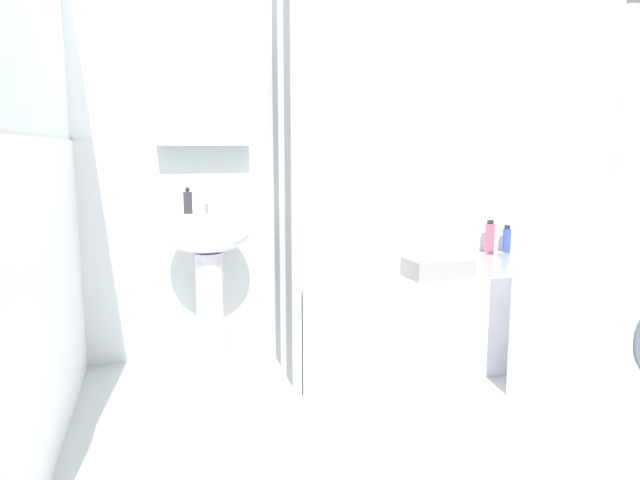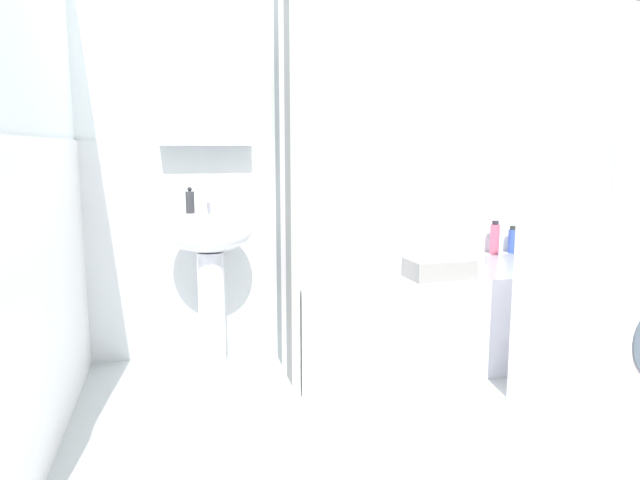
# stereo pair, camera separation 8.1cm
# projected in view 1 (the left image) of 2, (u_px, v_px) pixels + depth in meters

# --- Properties ---
(ground_plane) EXTENTS (4.80, 5.60, 0.04)m
(ground_plane) POSITION_uv_depth(u_px,v_px,m) (456.00, 441.00, 2.37)
(ground_plane) COLOR #B2BBBC
(wall_back_tiled) EXTENTS (3.60, 0.18, 2.40)m
(wall_back_tiled) POSITION_uv_depth(u_px,v_px,m) (348.00, 152.00, 3.38)
(wall_back_tiled) COLOR white
(wall_back_tiled) RESTS_ON ground_plane
(wall_left_tiled) EXTENTS (0.07, 1.81, 2.40)m
(wall_left_tiled) POSITION_uv_depth(u_px,v_px,m) (30.00, 160.00, 2.11)
(wall_left_tiled) COLOR white
(wall_left_tiled) RESTS_ON ground_plane
(sink) EXTENTS (0.44, 0.34, 0.82)m
(sink) POSITION_uv_depth(u_px,v_px,m) (208.00, 256.00, 3.02)
(sink) COLOR white
(sink) RESTS_ON ground_plane
(faucet) EXTENTS (0.03, 0.12, 0.12)m
(faucet) POSITION_uv_depth(u_px,v_px,m) (206.00, 201.00, 3.05)
(faucet) COLOR silver
(faucet) RESTS_ON sink
(soap_dispenser) EXTENTS (0.05, 0.05, 0.14)m
(soap_dispenser) POSITION_uv_depth(u_px,v_px,m) (188.00, 202.00, 3.01)
(soap_dispenser) COLOR #2D2E32
(soap_dispenser) RESTS_ON sink
(bathtub) EXTENTS (1.57, 0.71, 0.52)m
(bathtub) POSITION_uv_depth(u_px,v_px,m) (426.00, 313.00, 3.22)
(bathtub) COLOR white
(bathtub) RESTS_ON ground_plane
(shower_curtain) EXTENTS (0.01, 0.71, 2.00)m
(shower_curtain) POSITION_uv_depth(u_px,v_px,m) (283.00, 181.00, 2.90)
(shower_curtain) COLOR white
(shower_curtain) RESTS_ON ground_plane
(conditioner_bottle) EXTENTS (0.05, 0.05, 0.17)m
(conditioner_bottle) POSITION_uv_depth(u_px,v_px,m) (507.00, 239.00, 3.63)
(conditioner_bottle) COLOR #3350A6
(conditioner_bottle) RESTS_ON bathtub
(body_wash_bottle) EXTENTS (0.06, 0.06, 0.21)m
(body_wash_bottle) POSITION_uv_depth(u_px,v_px,m) (490.00, 238.00, 3.58)
(body_wash_bottle) COLOR #C8506B
(body_wash_bottle) RESTS_ON bathtub
(towel_folded) EXTENTS (0.33, 0.22, 0.10)m
(towel_folded) POSITION_uv_depth(u_px,v_px,m) (438.00, 268.00, 2.93)
(towel_folded) COLOR gray
(towel_folded) RESTS_ON bathtub
(washer_dryer_stack) EXTENTS (0.59, 0.60, 1.64)m
(washer_dryer_stack) POSITION_uv_depth(u_px,v_px,m) (618.00, 231.00, 2.43)
(washer_dryer_stack) COLOR white
(washer_dryer_stack) RESTS_ON ground_plane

